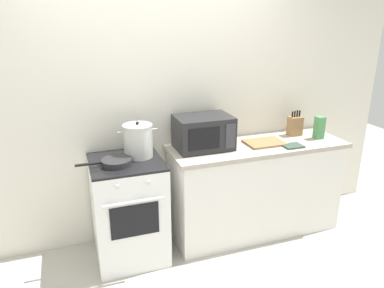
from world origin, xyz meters
TOP-DOWN VIEW (x-y plane):
  - ground_plane at (0.00, 0.00)m, footprint 10.00×10.00m
  - back_wall at (0.30, 0.97)m, footprint 4.40×0.10m
  - lower_cabinet_right at (0.90, 0.62)m, footprint 1.64×0.56m
  - countertop_right at (0.90, 0.62)m, footprint 1.70×0.60m
  - stove at (-0.35, 0.60)m, footprint 0.60×0.64m
  - stock_pot at (-0.22, 0.66)m, footprint 0.33×0.25m
  - frying_pan at (-0.44, 0.53)m, footprint 0.45×0.25m
  - microwave at (0.37, 0.68)m, footprint 0.50×0.37m
  - cutting_board at (0.96, 0.60)m, footprint 0.36×0.26m
  - knife_block at (1.38, 0.74)m, footprint 0.13×0.10m
  - pasta_box at (1.55, 0.57)m, footprint 0.08×0.08m
  - oven_mitt at (1.17, 0.44)m, footprint 0.18×0.14m

SIDE VIEW (x-z plane):
  - ground_plane at x=0.00m, z-range 0.00..0.00m
  - lower_cabinet_right at x=0.90m, z-range 0.00..0.88m
  - stove at x=-0.35m, z-range 0.00..0.92m
  - countertop_right at x=0.90m, z-range 0.88..0.92m
  - oven_mitt at x=1.17m, z-range 0.92..0.94m
  - cutting_board at x=0.96m, z-range 0.92..0.94m
  - frying_pan at x=-0.44m, z-range 0.92..0.97m
  - knife_block at x=1.38m, z-range 0.89..1.15m
  - pasta_box at x=1.55m, z-range 0.92..1.14m
  - stock_pot at x=-0.22m, z-range 0.91..1.22m
  - microwave at x=0.37m, z-range 0.92..1.22m
  - back_wall at x=0.30m, z-range 0.00..2.50m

